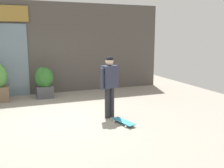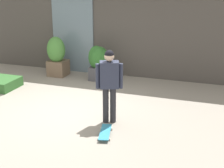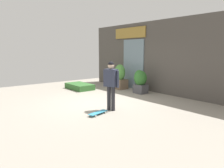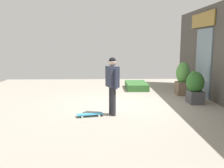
% 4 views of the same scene
% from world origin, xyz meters
% --- Properties ---
extents(ground_plane, '(12.00, 12.00, 0.00)m').
position_xyz_m(ground_plane, '(0.00, 0.00, 0.00)').
color(ground_plane, gray).
extents(building_facade, '(9.00, 0.31, 3.34)m').
position_xyz_m(building_facade, '(-0.05, 3.28, 1.67)').
color(building_facade, '#4C4742').
rests_on(building_facade, ground_plane).
extents(skateboarder, '(0.55, 0.39, 1.62)m').
position_xyz_m(skateboarder, '(1.11, -0.36, 0.98)').
color(skateboarder, '#28282D').
rests_on(skateboarder, ground_plane).
extents(skateboard, '(0.37, 0.75, 0.08)m').
position_xyz_m(skateboard, '(1.24, -0.98, 0.06)').
color(skateboard, teal).
rests_on(skateboard, ground_plane).
extents(planter_box_left, '(0.66, 0.57, 1.27)m').
position_xyz_m(planter_box_left, '(-1.70, 2.50, 0.66)').
color(planter_box_left, brown).
rests_on(planter_box_left, ground_plane).
extents(planter_box_right, '(0.63, 0.59, 1.09)m').
position_xyz_m(planter_box_right, '(-0.22, 2.43, 0.63)').
color(planter_box_right, '#47474C').
rests_on(planter_box_right, ground_plane).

